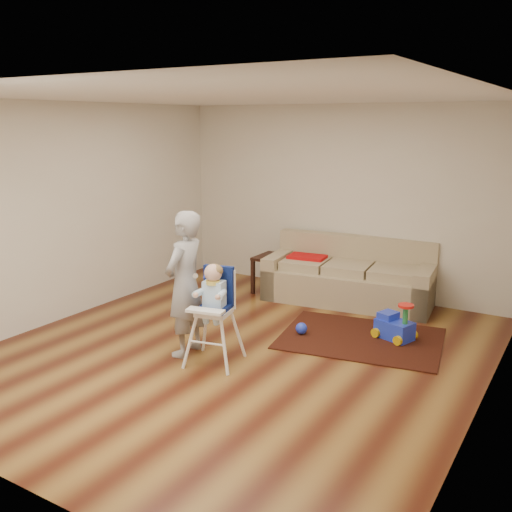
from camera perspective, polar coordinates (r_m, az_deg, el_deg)
The scene contains 9 objects.
ground at distance 6.32m, azimuth -1.91°, elevation -9.58°, with size 5.50×5.50×0.00m, color #441A0D.
room_envelope at distance 6.29m, azimuth 0.60°, elevation 8.00°, with size 5.04×5.52×2.72m.
sofa at distance 7.97m, azimuth 9.26°, elevation -1.52°, with size 2.36×1.19×0.88m.
side_table at distance 8.37m, azimuth 1.95°, elevation -1.84°, with size 0.54×0.54×0.54m, color black, non-canonical shape.
area_rug at distance 6.79m, azimuth 10.44°, elevation -8.09°, with size 1.80×1.35×0.01m, color black.
ride_on_toy at distance 6.77m, azimuth 13.73°, elevation -6.22°, with size 0.41×0.29×0.45m, color #243EF0, non-canonical shape.
toy_ball at distance 6.78m, azimuth 4.56°, elevation -7.22°, with size 0.14×0.14×0.14m, color #243EF0.
high_chair at distance 5.90m, azimuth -4.22°, elevation -5.96°, with size 0.59×0.59×1.07m.
adult at distance 6.08m, azimuth -7.11°, elevation -2.79°, with size 0.57×0.37×1.57m, color #9B9B9E.
Camera 1 is at (3.20, -4.86, 2.47)m, focal length 40.00 mm.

